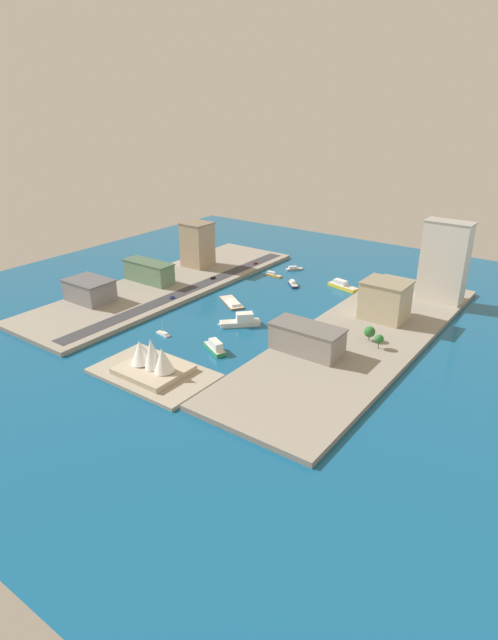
% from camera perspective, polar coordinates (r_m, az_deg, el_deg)
% --- Properties ---
extents(ground_plane, '(440.00, 440.00, 0.00)m').
position_cam_1_polar(ground_plane, '(354.97, 0.40, 1.09)').
color(ground_plane, '#145684').
extents(quay_west, '(70.00, 240.00, 2.89)m').
position_cam_1_polar(quay_west, '(318.20, 12.19, -1.91)').
color(quay_west, gray).
rests_on(quay_west, ground_plane).
extents(quay_east, '(70.00, 240.00, 2.89)m').
position_cam_1_polar(quay_east, '(403.53, -8.89, 3.81)').
color(quay_east, gray).
rests_on(quay_east, ground_plane).
extents(peninsula_point, '(63.76, 39.39, 2.00)m').
position_cam_1_polar(peninsula_point, '(277.43, -10.37, -5.80)').
color(peninsula_point, '#A89E89').
rests_on(peninsula_point, ground_plane).
extents(road_strip, '(11.48, 228.00, 0.15)m').
position_cam_1_polar(road_strip, '(387.68, -6.45, 3.37)').
color(road_strip, '#38383D').
rests_on(road_strip, quay_east).
extents(ferry_white_commuter, '(23.07, 23.16, 8.31)m').
position_cam_1_polar(ferry_white_commuter, '(330.20, -0.86, -0.10)').
color(ferry_white_commuter, silver).
rests_on(ferry_white_commuter, ground_plane).
extents(water_taxi_orange, '(15.53, 4.18, 3.58)m').
position_cam_1_polar(water_taxi_orange, '(423.47, 2.64, 4.99)').
color(water_taxi_orange, orange).
rests_on(water_taxi_orange, ground_plane).
extents(barge_flat_brown, '(28.35, 23.25, 2.74)m').
position_cam_1_polar(barge_flat_brown, '(365.75, -1.88, 1.94)').
color(barge_flat_brown, brown).
rests_on(barge_flat_brown, ground_plane).
extents(patrol_launch_navy, '(13.27, 12.91, 3.86)m').
position_cam_1_polar(patrol_launch_navy, '(402.48, 4.85, 3.94)').
color(patrol_launch_navy, '#1E284C').
rests_on(patrol_launch_navy, ground_plane).
extents(ferry_yellow_fast, '(27.01, 12.75, 6.10)m').
position_cam_1_polar(ferry_yellow_fast, '(401.44, 10.21, 3.72)').
color(ferry_yellow_fast, yellow).
rests_on(ferry_yellow_fast, ground_plane).
extents(yacht_sleek_gray, '(12.26, 12.99, 3.37)m').
position_cam_1_polar(yacht_sleek_gray, '(440.08, 4.95, 5.63)').
color(yacht_sleek_gray, '#999EA3').
rests_on(yacht_sleek_gray, ground_plane).
extents(ferry_green_doubledeck, '(20.44, 14.00, 6.84)m').
position_cam_1_polar(ferry_green_doubledeck, '(297.87, -3.74, -2.95)').
color(ferry_green_doubledeck, '#2D8C4C').
rests_on(ferry_green_doubledeck, ground_plane).
extents(sailboat_small_white, '(11.39, 4.57, 9.49)m').
position_cam_1_polar(sailboat_small_white, '(321.96, -9.37, -1.49)').
color(sailboat_small_white, white).
rests_on(sailboat_small_white, ground_plane).
extents(carpark_squat_concrete, '(41.01, 19.16, 15.40)m').
position_cam_1_polar(carpark_squat_concrete, '(290.19, 6.35, -2.04)').
color(carpark_squat_concrete, gray).
rests_on(carpark_squat_concrete, quay_west).
extents(apartment_midrise_tan, '(22.25, 21.42, 36.31)m').
position_cam_1_polar(apartment_midrise_tan, '(438.49, -5.67, 8.24)').
color(apartment_midrise_tan, tan).
rests_on(apartment_midrise_tan, quay_east).
extents(hotel_broad_white, '(30.96, 15.68, 55.64)m').
position_cam_1_polar(hotel_broad_white, '(379.62, 20.60, 5.99)').
color(hotel_broad_white, silver).
rests_on(hotel_broad_white, quay_west).
extents(office_block_beige, '(28.29, 24.22, 24.60)m').
position_cam_1_polar(office_block_beige, '(341.72, 14.67, 2.14)').
color(office_block_beige, '#C6B793').
rests_on(office_block_beige, quay_west).
extents(warehouse_low_gray, '(32.36, 23.36, 14.90)m').
position_cam_1_polar(warehouse_low_gray, '(378.71, -17.06, 3.16)').
color(warehouse_low_gray, gray).
rests_on(warehouse_low_gray, quay_east).
extents(terminal_long_green, '(42.11, 15.59, 15.82)m').
position_cam_1_polar(terminal_long_green, '(407.01, -10.91, 5.23)').
color(terminal_long_green, slate).
rests_on(terminal_long_green, quay_east).
extents(suv_black, '(1.84, 4.59, 1.64)m').
position_cam_1_polar(suv_black, '(408.55, -3.98, 4.64)').
color(suv_black, black).
rests_on(suv_black, road_strip).
extents(hatchback_blue, '(1.88, 4.60, 1.60)m').
position_cam_1_polar(hatchback_blue, '(371.12, -8.46, 2.48)').
color(hatchback_blue, black).
rests_on(hatchback_blue, road_strip).
extents(pickup_red, '(1.85, 5.20, 1.43)m').
position_cam_1_polar(pickup_red, '(444.93, 0.65, 6.25)').
color(pickup_red, black).
rests_on(pickup_red, road_strip).
extents(traffic_light_waterfront, '(0.36, 0.36, 6.50)m').
position_cam_1_polar(traffic_light_waterfront, '(415.42, -1.46, 5.50)').
color(traffic_light_waterfront, black).
rests_on(traffic_light_waterfront, quay_east).
extents(opera_landmark, '(34.20, 29.68, 19.33)m').
position_cam_1_polar(opera_landmark, '(274.25, -10.57, -4.36)').
color(opera_landmark, '#BCAD93').
rests_on(opera_landmark, peninsula_point).
extents(park_tree_cluster, '(14.64, 12.66, 8.74)m').
position_cam_1_polar(park_tree_cluster, '(307.27, 13.39, -1.53)').
color(park_tree_cluster, brown).
rests_on(park_tree_cluster, quay_west).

